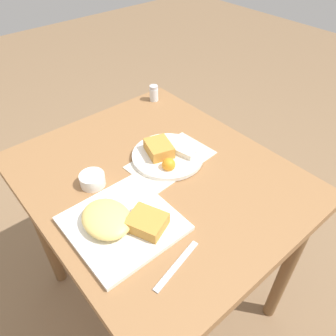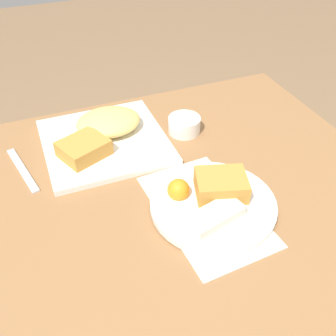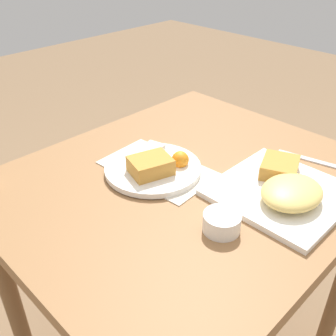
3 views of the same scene
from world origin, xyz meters
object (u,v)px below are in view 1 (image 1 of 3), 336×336
plate_square_near (120,222)px  butter_knife (177,265)px  plate_oval_far (167,154)px  salt_shaker (154,94)px  sauce_ramekin (92,179)px

plate_square_near → butter_knife: size_ratio=1.64×
plate_oval_far → salt_shaker: (-0.34, 0.21, 0.01)m
plate_square_near → plate_oval_far: plate_square_near is taller
sauce_ramekin → butter_knife: sauce_ramekin is taller
plate_oval_far → sauce_ramekin: size_ratio=3.13×
salt_shaker → butter_knife: (0.67, -0.46, -0.03)m
plate_oval_far → butter_knife: (0.33, -0.25, -0.02)m
sauce_ramekin → butter_knife: bearing=1.1°
plate_oval_far → sauce_ramekin: 0.26m
butter_knife → salt_shaker: bearing=42.6°
plate_oval_far → sauce_ramekin: (-0.05, -0.26, 0.00)m
salt_shaker → plate_oval_far: bearing=-32.2°
plate_square_near → plate_oval_far: (-0.14, 0.29, -0.00)m
butter_knife → plate_square_near: bearing=88.0°
sauce_ramekin → plate_square_near: bearing=-8.5°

